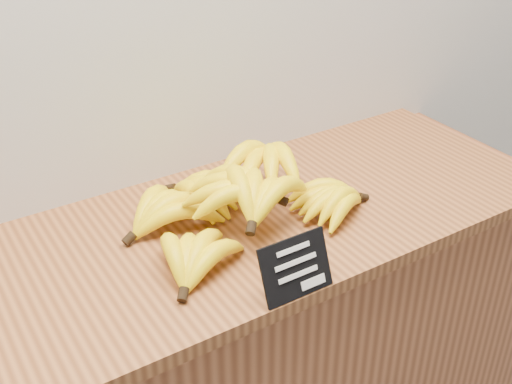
{
  "coord_description": "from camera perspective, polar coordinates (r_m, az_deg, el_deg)",
  "views": [
    {
      "loc": [
        -0.38,
        1.79,
        1.66
      ],
      "look_at": [
        0.19,
        2.7,
        1.02
      ],
      "focal_mm": 45.0,
      "sensor_mm": 36.0,
      "label": 1
    }
  ],
  "objects": [
    {
      "name": "banana_pile",
      "position": [
        1.29,
        -2.13,
        -0.59
      ],
      "size": [
        0.54,
        0.37,
        0.12
      ],
      "color": "#FFE60A",
      "rests_on": "counter_top"
    },
    {
      "name": "counter_top",
      "position": [
        1.34,
        -1.14,
        -2.94
      ],
      "size": [
        1.37,
        0.54,
        0.03
      ],
      "primitive_type": "cube",
      "color": "#995A2F",
      "rests_on": "counter"
    },
    {
      "name": "counter",
      "position": [
        1.64,
        -0.97,
        -16.56
      ],
      "size": [
        1.5,
        0.5,
        0.9
      ],
      "primitive_type": "cube",
      "color": "#A45D35",
      "rests_on": "ground"
    },
    {
      "name": "chalkboard_sign",
      "position": [
        1.11,
        3.58,
        -6.73
      ],
      "size": [
        0.13,
        0.04,
        0.1
      ],
      "primitive_type": "cube",
      "rotation": [
        -0.38,
        0.0,
        0.0
      ],
      "color": "black",
      "rests_on": "counter_top"
    }
  ]
}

